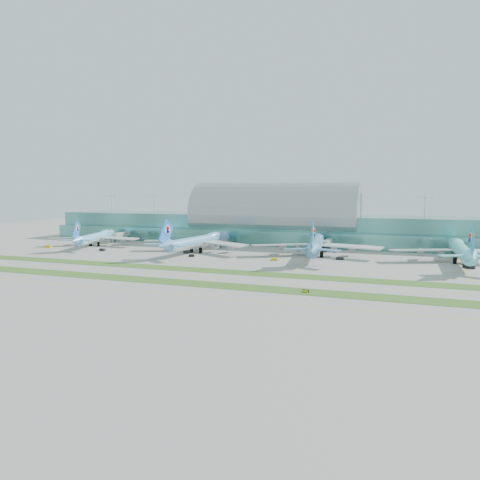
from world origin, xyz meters
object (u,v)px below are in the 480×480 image
at_px(terminal, 275,223).
at_px(taxiway_sign_east, 306,291).
at_px(airliner_d, 461,249).
at_px(airliner_b, 200,241).
at_px(airliner_a, 97,237).
at_px(airliner_c, 316,244).

distance_m(terminal, taxiway_sign_east, 168.27).
relative_size(terminal, airliner_d, 4.19).
xyz_separation_m(airliner_d, taxiway_sign_east, (-60.43, -98.50, -6.37)).
bearing_deg(airliner_b, terminal, 72.08).
relative_size(airliner_d, taxiway_sign_east, 32.39).
height_order(terminal, airliner_b, terminal).
bearing_deg(airliner_a, airliner_c, -15.23).
xyz_separation_m(airliner_b, airliner_c, (70.46, 5.59, 0.24)).
height_order(airliner_a, airliner_c, airliner_c).
distance_m(airliner_a, airliner_b, 80.29).
height_order(airliner_a, airliner_b, airliner_b).
relative_size(terminal, taxiway_sign_east, 135.68).
xyz_separation_m(terminal, airliner_c, (41.60, -60.87, -7.12)).
height_order(terminal, airliner_c, terminal).
relative_size(terminal, airliner_c, 4.07).
bearing_deg(terminal, airliner_c, -55.65).
relative_size(airliner_b, airliner_c, 0.97).
distance_m(airliner_b, airliner_c, 70.68).
bearing_deg(airliner_d, airliner_c, 179.91).
bearing_deg(airliner_a, airliner_d, -14.84).
bearing_deg(airliner_d, terminal, 151.87).
distance_m(terminal, airliner_a, 124.96).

